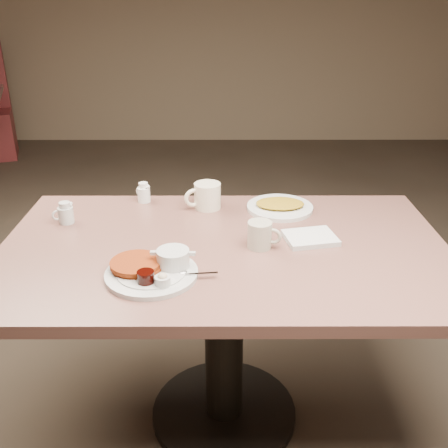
{
  "coord_description": "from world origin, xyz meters",
  "views": [
    {
      "loc": [
        -0.0,
        -1.53,
        1.54
      ],
      "look_at": [
        0.0,
        0.02,
        0.82
      ],
      "focal_mm": 41.26,
      "sensor_mm": 36.0,
      "label": 1
    }
  ],
  "objects_px": {
    "creamer_right": "(144,193)",
    "creamer_left": "(65,214)",
    "main_plate": "(154,268)",
    "coffee_mug_near": "(260,234)",
    "diner_table": "(224,289)",
    "coffee_mug_far": "(206,196)",
    "hash_plate": "(280,206)"
  },
  "relations": [
    {
      "from": "main_plate",
      "to": "coffee_mug_far",
      "type": "relative_size",
      "value": 2.16
    },
    {
      "from": "diner_table",
      "to": "coffee_mug_far",
      "type": "distance_m",
      "value": 0.4
    },
    {
      "from": "main_plate",
      "to": "coffee_mug_near",
      "type": "bearing_deg",
      "value": 28.51
    },
    {
      "from": "coffee_mug_near",
      "to": "coffee_mug_far",
      "type": "distance_m",
      "value": 0.38
    },
    {
      "from": "main_plate",
      "to": "creamer_left",
      "type": "relative_size",
      "value": 4.27
    },
    {
      "from": "coffee_mug_near",
      "to": "creamer_left",
      "type": "bearing_deg",
      "value": 164.27
    },
    {
      "from": "main_plate",
      "to": "coffee_mug_near",
      "type": "distance_m",
      "value": 0.38
    },
    {
      "from": "creamer_right",
      "to": "coffee_mug_far",
      "type": "bearing_deg",
      "value": -14.82
    },
    {
      "from": "diner_table",
      "to": "creamer_right",
      "type": "height_order",
      "value": "creamer_right"
    },
    {
      "from": "diner_table",
      "to": "creamer_right",
      "type": "bearing_deg",
      "value": 129.53
    },
    {
      "from": "coffee_mug_near",
      "to": "coffee_mug_far",
      "type": "xyz_separation_m",
      "value": [
        -0.19,
        0.33,
        0.0
      ]
    },
    {
      "from": "coffee_mug_near",
      "to": "coffee_mug_far",
      "type": "relative_size",
      "value": 0.77
    },
    {
      "from": "diner_table",
      "to": "hash_plate",
      "type": "distance_m",
      "value": 0.42
    },
    {
      "from": "coffee_mug_near",
      "to": "hash_plate",
      "type": "height_order",
      "value": "coffee_mug_near"
    },
    {
      "from": "main_plate",
      "to": "diner_table",
      "type": "bearing_deg",
      "value": 42.18
    },
    {
      "from": "creamer_right",
      "to": "hash_plate",
      "type": "relative_size",
      "value": 0.31
    },
    {
      "from": "diner_table",
      "to": "coffee_mug_far",
      "type": "bearing_deg",
      "value": 101.83
    },
    {
      "from": "hash_plate",
      "to": "coffee_mug_near",
      "type": "bearing_deg",
      "value": -107.06
    },
    {
      "from": "hash_plate",
      "to": "creamer_left",
      "type": "bearing_deg",
      "value": -171.27
    },
    {
      "from": "main_plate",
      "to": "hash_plate",
      "type": "distance_m",
      "value": 0.66
    },
    {
      "from": "coffee_mug_near",
      "to": "diner_table",
      "type": "bearing_deg",
      "value": 174.53
    },
    {
      "from": "creamer_right",
      "to": "coffee_mug_near",
      "type": "bearing_deg",
      "value": -42.25
    },
    {
      "from": "coffee_mug_near",
      "to": "creamer_left",
      "type": "xyz_separation_m",
      "value": [
        -0.7,
        0.2,
        -0.01
      ]
    },
    {
      "from": "coffee_mug_far",
      "to": "creamer_left",
      "type": "relative_size",
      "value": 1.97
    },
    {
      "from": "diner_table",
      "to": "coffee_mug_near",
      "type": "bearing_deg",
      "value": -5.47
    },
    {
      "from": "creamer_left",
      "to": "hash_plate",
      "type": "height_order",
      "value": "creamer_left"
    },
    {
      "from": "coffee_mug_far",
      "to": "hash_plate",
      "type": "distance_m",
      "value": 0.29
    },
    {
      "from": "creamer_left",
      "to": "hash_plate",
      "type": "relative_size",
      "value": 0.31
    },
    {
      "from": "diner_table",
      "to": "coffee_mug_far",
      "type": "relative_size",
      "value": 9.5
    },
    {
      "from": "coffee_mug_near",
      "to": "hash_plate",
      "type": "bearing_deg",
      "value": 72.94
    },
    {
      "from": "main_plate",
      "to": "creamer_right",
      "type": "height_order",
      "value": "creamer_right"
    },
    {
      "from": "creamer_right",
      "to": "creamer_left",
      "type": "bearing_deg",
      "value": -141.53
    }
  ]
}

